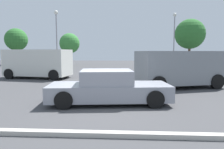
# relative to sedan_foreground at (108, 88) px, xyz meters

# --- Properties ---
(ground_plane) EXTENTS (80.00, 80.00, 0.00)m
(ground_plane) POSITION_rel_sedan_foreground_xyz_m (-0.15, -0.29, -0.59)
(ground_plane) COLOR #424244
(sedan_foreground) EXTENTS (4.76, 2.25, 1.29)m
(sedan_foreground) POSITION_rel_sedan_foreground_xyz_m (0.00, 0.00, 0.00)
(sedan_foreground) COLOR gray
(sedan_foreground) RESTS_ON ground_plane
(dog) EXTENTS (0.26, 0.67, 0.41)m
(dog) POSITION_rel_sedan_foreground_xyz_m (-0.85, 2.82, -0.34)
(dog) COLOR white
(dog) RESTS_ON ground_plane
(van_white) EXTENTS (5.07, 2.81, 2.16)m
(van_white) POSITION_rel_sedan_foreground_xyz_m (-5.89, 7.40, 0.57)
(van_white) COLOR silver
(van_white) RESTS_ON ground_plane
(suv_dark) EXTENTS (4.99, 3.24, 2.03)m
(suv_dark) POSITION_rel_sedan_foreground_xyz_m (3.69, 3.77, 0.52)
(suv_dark) COLOR gray
(suv_dark) RESTS_ON ground_plane
(pedestrian) EXTENTS (0.37, 0.54, 1.73)m
(pedestrian) POSITION_rel_sedan_foreground_xyz_m (2.40, 6.16, 0.44)
(pedestrian) COLOR navy
(pedestrian) RESTS_ON ground_plane
(parking_curb) EXTENTS (7.56, 0.20, 0.12)m
(parking_curb) POSITION_rel_sedan_foreground_xyz_m (-0.15, -3.24, -0.53)
(parking_curb) COLOR #B7B2A8
(parking_curb) RESTS_ON ground_plane
(light_post_near) EXTENTS (0.44, 0.44, 6.96)m
(light_post_near) POSITION_rel_sedan_foreground_xyz_m (7.11, 19.68, 4.07)
(light_post_near) COLOR gray
(light_post_near) RESTS_ON ground_plane
(light_post_mid) EXTENTS (0.44, 0.44, 6.49)m
(light_post_mid) POSITION_rel_sedan_foreground_xyz_m (-6.81, 14.82, 3.80)
(light_post_mid) COLOR gray
(light_post_mid) RESTS_ON ground_plane
(tree_back_left) EXTENTS (4.16, 4.16, 6.57)m
(tree_back_left) POSITION_rel_sedan_foreground_xyz_m (9.83, 22.01, 3.88)
(tree_back_left) COLOR brown
(tree_back_left) RESTS_ON ground_plane
(tree_back_center) EXTENTS (3.40, 3.40, 5.58)m
(tree_back_center) POSITION_rel_sedan_foreground_xyz_m (-15.92, 23.34, 3.27)
(tree_back_center) COLOR brown
(tree_back_center) RESTS_ON ground_plane
(tree_back_right) EXTENTS (2.89, 2.89, 4.67)m
(tree_back_right) POSITION_rel_sedan_foreground_xyz_m (-7.23, 21.81, 2.61)
(tree_back_right) COLOR brown
(tree_back_right) RESTS_ON ground_plane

